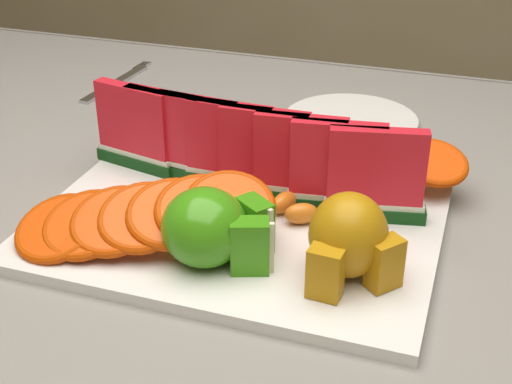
% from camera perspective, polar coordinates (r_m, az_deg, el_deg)
% --- Properties ---
extents(table, '(1.40, 0.90, 0.75)m').
position_cam_1_polar(table, '(0.84, -5.83, -7.01)').
color(table, '#4D3019').
rests_on(table, ground).
extents(tablecloth, '(1.53, 1.03, 0.20)m').
position_cam_1_polar(tablecloth, '(0.80, -6.05, -3.39)').
color(tablecloth, slate).
rests_on(tablecloth, table).
extents(platter, '(0.40, 0.30, 0.01)m').
position_cam_1_polar(platter, '(0.73, -1.37, -2.52)').
color(platter, silver).
rests_on(platter, tablecloth).
extents(apple_cluster, '(0.11, 0.09, 0.07)m').
position_cam_1_polar(apple_cluster, '(0.65, -3.48, -2.95)').
color(apple_cluster, '#2D8E1C').
rests_on(apple_cluster, platter).
extents(pear_cluster, '(0.10, 0.09, 0.08)m').
position_cam_1_polar(pear_cluster, '(0.63, 7.46, -3.74)').
color(pear_cluster, '#A8710E').
rests_on(pear_cluster, platter).
extents(side_plate, '(0.21, 0.21, 0.01)m').
position_cam_1_polar(side_plate, '(0.98, 7.58, 5.68)').
color(side_plate, silver).
rests_on(side_plate, tablecloth).
extents(fork, '(0.03, 0.20, 0.00)m').
position_cam_1_polar(fork, '(1.14, -10.97, 8.65)').
color(fork, silver).
rests_on(fork, tablecloth).
extents(watermelon_row, '(0.39, 0.07, 0.10)m').
position_cam_1_polar(watermelon_row, '(0.75, -0.73, 3.24)').
color(watermelon_row, '#123F1A').
rests_on(watermelon_row, platter).
extents(orange_fan_front, '(0.27, 0.16, 0.07)m').
position_cam_1_polar(orange_fan_front, '(0.68, -9.02, -1.99)').
color(orange_fan_front, '#D25800').
rests_on(orange_fan_front, platter).
extents(orange_fan_back, '(0.38, 0.10, 0.05)m').
position_cam_1_polar(orange_fan_back, '(0.81, 3.83, 3.26)').
color(orange_fan_back, '#D25800').
rests_on(orange_fan_back, platter).
extents(tangerine_segments, '(0.16, 0.06, 0.02)m').
position_cam_1_polar(tangerine_segments, '(0.73, -1.37, -0.69)').
color(tangerine_segments, orange).
rests_on(tangerine_segments, platter).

